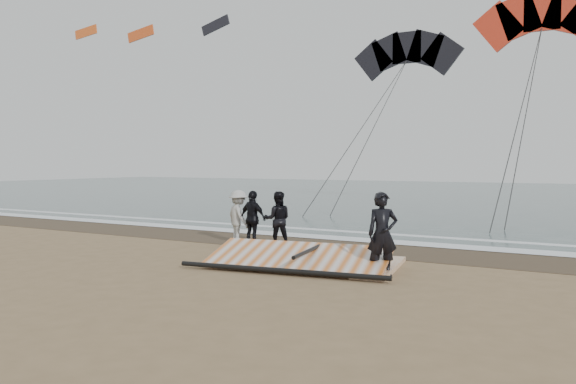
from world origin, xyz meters
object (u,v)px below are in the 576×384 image
object	(u,v)px
man_main	(382,234)
board_white	(380,267)
sail_rig	(298,260)
board_cream	(342,254)

from	to	relation	value
man_main	board_white	size ratio (longest dim) A/B	0.68
man_main	sail_rig	size ratio (longest dim) A/B	0.38
board_white	board_cream	distance (m)	1.88
man_main	sail_rig	xyz separation A→B (m)	(-1.95, -0.13, -0.69)
board_cream	man_main	bearing A→B (deg)	-40.41
man_main	board_cream	world-z (taller)	man_main
board_white	sail_rig	world-z (taller)	sail_rig
board_white	sail_rig	bearing A→B (deg)	-164.10
board_white	sail_rig	size ratio (longest dim) A/B	0.56
man_main	board_white	world-z (taller)	man_main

